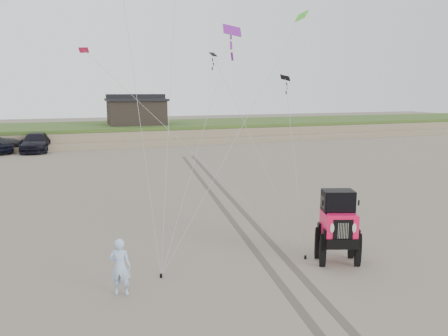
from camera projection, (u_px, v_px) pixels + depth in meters
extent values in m
plane|color=#6B6054|center=(249.00, 262.00, 14.19)|extent=(160.00, 160.00, 0.00)
cube|color=#7A6B54|center=(118.00, 133.00, 49.28)|extent=(160.00, 12.00, 1.40)
cube|color=#2D4719|center=(118.00, 126.00, 49.13)|extent=(160.00, 12.00, 0.35)
cube|color=#7A6B54|center=(125.00, 144.00, 43.34)|extent=(160.00, 3.50, 0.50)
cube|color=black|center=(136.00, 113.00, 48.61)|extent=(6.00, 5.00, 2.60)
cube|color=black|center=(136.00, 100.00, 48.36)|extent=(6.40, 5.40, 0.25)
cube|color=black|center=(136.00, 96.00, 48.29)|extent=(6.40, 1.20, 0.50)
imported|color=black|center=(36.00, 142.00, 39.71)|extent=(2.64, 5.79, 1.64)
imported|color=#88A9D2|center=(120.00, 267.00, 11.83)|extent=(0.68, 0.57, 1.60)
cube|color=#C21845|center=(84.00, 50.00, 20.91)|extent=(0.51, 0.37, 0.25)
cube|color=black|center=(213.00, 54.00, 20.40)|extent=(0.49, 0.45, 0.20)
cube|color=#45D024|center=(302.00, 16.00, 18.81)|extent=(0.38, 0.75, 0.45)
cube|color=black|center=(285.00, 78.00, 17.57)|extent=(0.40, 0.49, 0.29)
cube|color=#78198E|center=(232.00, 30.00, 24.96)|extent=(1.18, 0.44, 0.76)
cylinder|color=black|center=(161.00, 276.00, 13.02)|extent=(0.08, 0.08, 0.12)
cylinder|color=black|center=(305.00, 257.00, 14.46)|extent=(0.08, 0.08, 0.12)
cube|color=#4C443D|center=(217.00, 200.00, 22.14)|extent=(4.42, 29.74, 0.01)
cube|color=#4C443D|center=(231.00, 199.00, 22.40)|extent=(4.42, 29.74, 0.01)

